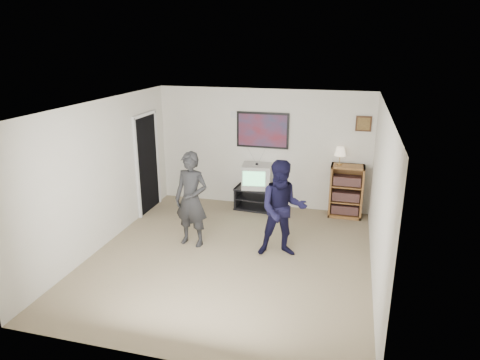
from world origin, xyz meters
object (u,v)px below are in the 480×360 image
at_px(bookshelf, 346,191).
at_px(person_short, 283,209).
at_px(media_stand, 258,198).
at_px(person_tall, 191,199).
at_px(crt_television, 257,176).

height_order(bookshelf, person_short, person_short).
distance_m(media_stand, person_tall, 2.15).
xyz_separation_m(media_stand, crt_television, (-0.04, 0.00, 0.49)).
xyz_separation_m(crt_television, person_tall, (-0.71, -1.92, 0.11)).
bearing_deg(media_stand, crt_television, -176.15).
bearing_deg(person_short, person_tall, 165.71).
relative_size(person_tall, person_short, 1.02).
distance_m(crt_television, person_tall, 2.05).
bearing_deg(crt_television, bookshelf, -6.50).
xyz_separation_m(media_stand, bookshelf, (1.79, 0.05, 0.30)).
relative_size(media_stand, crt_television, 1.68).
height_order(bookshelf, person_tall, person_tall).
bearing_deg(crt_television, person_short, -73.88).
xyz_separation_m(crt_television, bookshelf, (1.84, 0.05, -0.19)).
bearing_deg(person_tall, bookshelf, 45.12).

